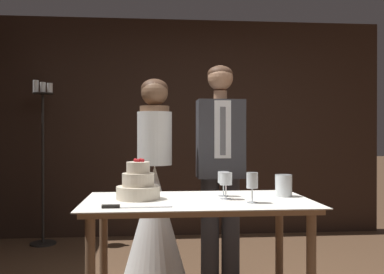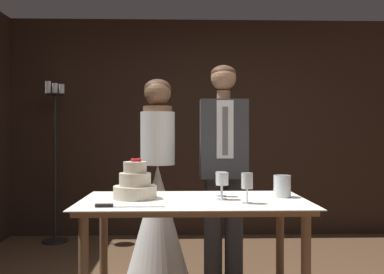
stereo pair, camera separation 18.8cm
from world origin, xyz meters
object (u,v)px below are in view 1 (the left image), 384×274
(wine_glass_near, at_px, (226,180))
(candle_stand, at_px, (43,162))
(cake_table, at_px, (198,214))
(groom, at_px, (220,161))
(tiered_cake, at_px, (138,185))
(hurricane_candle, at_px, (284,186))
(bride, at_px, (155,207))
(cake_knife, at_px, (123,207))
(wine_glass_middle, at_px, (223,179))
(wine_glass_far, at_px, (252,182))

(wine_glass_near, relative_size, candle_stand, 0.09)
(cake_table, xyz_separation_m, groom, (0.27, 0.79, 0.29))
(cake_table, bearing_deg, tiered_cake, 172.27)
(hurricane_candle, relative_size, candle_stand, 0.08)
(hurricane_candle, height_order, bride, bride)
(hurricane_candle, bearing_deg, cake_knife, -160.71)
(cake_table, height_order, groom, groom)
(wine_glass_near, xyz_separation_m, groom, (0.09, 0.80, 0.07))
(cake_table, relative_size, groom, 0.80)
(tiered_cake, bearing_deg, wine_glass_middle, 7.71)
(wine_glass_middle, bearing_deg, cake_table, -145.68)
(tiered_cake, bearing_deg, cake_knife, -102.29)
(wine_glass_near, height_order, hurricane_candle, wine_glass_near)
(cake_knife, bearing_deg, bride, 79.48)
(tiered_cake, xyz_separation_m, hurricane_candle, (0.96, 0.03, -0.02))
(bride, bearing_deg, wine_glass_far, -58.75)
(cake_table, height_order, bride, bride)
(tiered_cake, height_order, hurricane_candle, tiered_cake)
(wine_glass_far, bearing_deg, tiered_cake, 162.65)
(tiered_cake, distance_m, groom, 0.99)
(wine_glass_far, relative_size, candle_stand, 0.10)
(tiered_cake, relative_size, cake_knife, 0.70)
(hurricane_candle, bearing_deg, groom, 113.80)
(cake_table, distance_m, wine_glass_far, 0.41)
(cake_knife, height_order, wine_glass_far, wine_glass_far)
(wine_glass_far, xyz_separation_m, bride, (-0.58, 0.96, -0.30))
(hurricane_candle, distance_m, candle_stand, 2.91)
(cake_table, bearing_deg, cake_knife, -148.33)
(hurricane_candle, bearing_deg, candle_stand, 135.35)
(wine_glass_far, bearing_deg, hurricane_candle, 42.66)
(wine_glass_near, xyz_separation_m, wine_glass_middle, (0.01, 0.14, -0.00))
(cake_table, height_order, wine_glass_middle, wine_glass_middle)
(candle_stand, bearing_deg, cake_knife, -66.55)
(bride, bearing_deg, wine_glass_near, -60.88)
(cake_knife, xyz_separation_m, candle_stand, (-1.04, 2.40, 0.10))
(tiered_cake, height_order, bride, bride)
(tiered_cake, distance_m, bride, 0.80)
(wine_glass_middle, bearing_deg, hurricane_candle, -6.05)
(wine_glass_far, bearing_deg, candle_stand, 128.14)
(cake_knife, height_order, candle_stand, candle_stand)
(wine_glass_near, height_order, candle_stand, candle_stand)
(wine_glass_near, distance_m, candle_stand, 2.71)
(cake_table, bearing_deg, wine_glass_middle, 34.32)
(cake_knife, xyz_separation_m, wine_glass_middle, (0.63, 0.40, 0.11))
(cake_table, height_order, hurricane_candle, hurricane_candle)
(cake_table, xyz_separation_m, candle_stand, (-1.49, 2.13, 0.20))
(tiered_cake, relative_size, wine_glass_far, 1.51)
(wine_glass_middle, relative_size, groom, 0.09)
(cake_knife, relative_size, groom, 0.22)
(tiered_cake, relative_size, candle_stand, 0.15)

